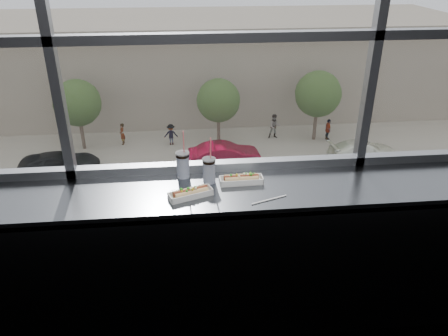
{
  "coord_description": "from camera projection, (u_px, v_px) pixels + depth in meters",
  "views": [
    {
      "loc": [
        -0.24,
        -1.2,
        2.49
      ],
      "look_at": [
        0.01,
        1.23,
        1.25
      ],
      "focal_mm": 35.0,
      "sensor_mm": 36.0,
      "label": 1
    }
  ],
  "objects": [
    {
      "name": "car_far_c",
      "position": [
        363.0,
        147.0,
        30.45
      ],
      "size": [
        2.83,
        5.83,
        1.88
      ],
      "primitive_type": "imported",
      "rotation": [
        0.0,
        0.0,
        1.66
      ],
      "color": "white",
      "rests_on": "street_asphalt"
    },
    {
      "name": "car_near_d",
      "position": [
        355.0,
        210.0,
        22.98
      ],
      "size": [
        3.03,
        6.48,
        2.11
      ],
      "primitive_type": "imported",
      "rotation": [
        0.0,
        0.0,
        1.63
      ],
      "color": "beige",
      "rests_on": "street_asphalt"
    },
    {
      "name": "car_far_b",
      "position": [
        225.0,
        151.0,
        29.53
      ],
      "size": [
        3.13,
        6.63,
        2.16
      ],
      "primitive_type": "imported",
      "rotation": [
        0.0,
        0.0,
        1.64
      ],
      "color": "#AB0022",
      "rests_on": "street_asphalt"
    },
    {
      "name": "tree_left",
      "position": [
        77.0,
        103.0,
        31.07
      ],
      "size": [
        3.38,
        3.38,
        5.28
      ],
      "color": "#47382B",
      "rests_on": "far_sidewalk"
    },
    {
      "name": "hotdog_tray_right",
      "position": [
        241.0,
        179.0,
        2.86
      ],
      "size": [
        0.29,
        0.1,
        0.07
      ],
      "rotation": [
        0.0,
        0.0,
        0.03
      ],
      "color": "white",
      "rests_on": "counter"
    },
    {
      "name": "wrapper",
      "position": [
        175.0,
        192.0,
        2.75
      ],
      "size": [
        0.09,
        0.06,
        0.02
      ],
      "primitive_type": "ellipsoid",
      "color": "silver",
      "rests_on": "counter"
    },
    {
      "name": "plaza_ground",
      "position": [
        184.0,
        87.0,
        47.12
      ],
      "size": [
        120.0,
        120.0,
        0.0
      ],
      "primitive_type": "plane",
      "color": "gray",
      "rests_on": "ground"
    },
    {
      "name": "wall_back_lower",
      "position": [
        220.0,
        234.0,
        3.3
      ],
      "size": [
        6.0,
        0.0,
        6.0
      ],
      "primitive_type": "plane",
      "rotation": [
        1.57,
        0.0,
        0.0
      ],
      "color": "black",
      "rests_on": "ground"
    },
    {
      "name": "hotdog_tray_left",
      "position": [
        191.0,
        193.0,
        2.7
      ],
      "size": [
        0.29,
        0.18,
        0.07
      ],
      "rotation": [
        0.0,
        0.0,
        0.35
      ],
      "color": "white",
      "rests_on": "counter"
    },
    {
      "name": "soda_cup_right",
      "position": [
        209.0,
        169.0,
        2.84
      ],
      "size": [
        0.09,
        0.09,
        0.33
      ],
      "color": "white",
      "rests_on": "counter"
    },
    {
      "name": "tree_center",
      "position": [
        218.0,
        101.0,
        32.04
      ],
      "size": [
        3.23,
        3.23,
        5.05
      ],
      "color": "#47382B",
      "rests_on": "far_sidewalk"
    },
    {
      "name": "pedestrian_d",
      "position": [
        328.0,
        128.0,
        33.63
      ],
      "size": [
        0.68,
        0.91,
        2.04
      ],
      "primitive_type": "imported",
      "rotation": [
        0.0,
        0.0,
        1.57
      ],
      "color": "#66605B",
      "rests_on": "far_sidewalk"
    },
    {
      "name": "soda_cup_left",
      "position": [
        183.0,
        163.0,
        2.91
      ],
      "size": [
        0.09,
        0.09,
        0.34
      ],
      "color": "white",
      "rests_on": "counter"
    },
    {
      "name": "far_sidewalk",
      "position": [
        187.0,
        144.0,
        33.36
      ],
      "size": [
        80.0,
        6.0,
        0.04
      ],
      "primitive_type": "cube",
      "color": "gray",
      "rests_on": "plaza_ground"
    },
    {
      "name": "pedestrian_a",
      "position": [
        122.0,
        132.0,
        32.93
      ],
      "size": [
        0.66,
        0.88,
        1.99
      ],
      "primitive_type": "imported",
      "rotation": [
        0.0,
        0.0,
        4.71
      ],
      "color": "#66605B",
      "rests_on": "far_sidewalk"
    },
    {
      "name": "pedestrian_b",
      "position": [
        171.0,
        132.0,
        32.89
      ],
      "size": [
        0.87,
        0.65,
        1.95
      ],
      "primitive_type": "imported",
      "rotation": [
        0.0,
        0.0,
        3.14
      ],
      "color": "#66605B",
      "rests_on": "far_sidewalk"
    },
    {
      "name": "tree_right",
      "position": [
        318.0,
        94.0,
        32.59
      ],
      "size": [
        3.48,
        3.48,
        5.44
      ],
      "color": "#47382B",
      "rests_on": "far_sidewalk"
    },
    {
      "name": "counter",
      "position": [
        223.0,
        193.0,
        2.82
      ],
      "size": [
        6.0,
        0.55,
        0.06
      ],
      "primitive_type": "cube",
      "color": "slate",
      "rests_on": "ground"
    },
    {
      "name": "street_asphalt",
      "position": [
        190.0,
        197.0,
        26.25
      ],
      "size": [
        80.0,
        10.0,
        0.06
      ],
      "primitive_type": "cube",
      "color": "black",
      "rests_on": "plaza_ground"
    },
    {
      "name": "car_far_a",
      "position": [
        60.0,
        160.0,
        28.62
      ],
      "size": [
        2.66,
        5.76,
        1.88
      ],
      "primitive_type": "imported",
      "rotation": [
        0.0,
        0.0,
        1.63
      ],
      "color": "black",
      "rests_on": "street_asphalt"
    },
    {
      "name": "far_building",
      "position": [
        183.0,
        62.0,
        40.43
      ],
      "size": [
        50.0,
        14.0,
        8.0
      ],
      "primitive_type": "cube",
      "color": "gray",
      "rests_on": "plaza_ground"
    },
    {
      "name": "car_near_b",
      "position": [
        37.0,
        228.0,
        21.53
      ],
      "size": [
        3.17,
        6.58,
        2.13
      ],
      "primitive_type": "imported",
      "rotation": [
        0.0,
        0.0,
        1.49
      ],
      "color": "black",
      "rests_on": "street_asphalt"
    },
    {
      "name": "loose_straw",
      "position": [
        269.0,
        200.0,
        2.67
      ],
      "size": [
        0.23,
        0.09,
        0.01
      ],
      "primitive_type": "cylinder",
      "rotation": [
        0.0,
        1.57,
        0.35
      ],
      "color": "white",
      "rests_on": "counter"
    },
    {
      "name": "counter_fascia",
      "position": [
        227.0,
        282.0,
        2.83
      ],
      "size": [
        6.0,
        0.04,
        1.04
      ],
      "primitive_type": "cube",
      "color": "slate",
      "rests_on": "ground"
    },
    {
      "name": "pedestrian_c",
      "position": [
        275.0,
        124.0,
        33.93
      ],
      "size": [
        1.03,
        0.77,
        2.32
      ],
      "primitive_type": "imported",
      "color": "#66605B",
      "rests_on": "far_sidewalk"
    }
  ]
}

